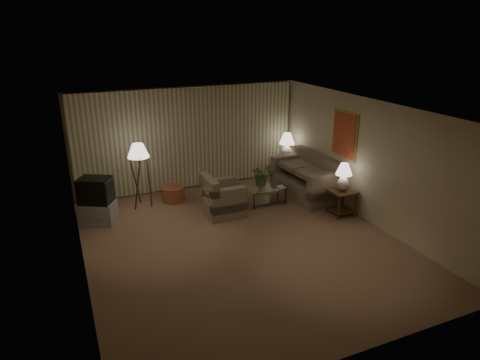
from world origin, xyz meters
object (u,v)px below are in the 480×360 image
(table_lamp_far, at_px, (287,144))
(tv_cabinet, at_px, (98,213))
(sofa, at_px, (305,180))
(ottoman, at_px, (173,194))
(floor_lamp, at_px, (140,174))
(armchair, at_px, (223,199))
(side_table_near, at_px, (342,198))
(crt_tv, at_px, (95,190))
(side_table_far, at_px, (286,166))
(table_lamp_near, at_px, (344,175))
(vase, at_px, (261,186))
(coffee_table, at_px, (266,193))

(table_lamp_far, bearing_deg, tv_cabinet, -170.70)
(sofa, xyz_separation_m, ottoman, (-3.19, 0.98, -0.23))
(table_lamp_far, relative_size, floor_lamp, 0.48)
(armchair, relative_size, side_table_near, 1.48)
(sofa, relative_size, crt_tv, 2.46)
(side_table_near, relative_size, side_table_far, 1.00)
(side_table_far, xyz_separation_m, floor_lamp, (-4.13, -0.30, 0.43))
(side_table_far, height_order, table_lamp_near, table_lamp_near)
(tv_cabinet, bearing_deg, ottoman, 46.93)
(table_lamp_near, distance_m, tv_cabinet, 5.53)
(sofa, bearing_deg, ottoman, -109.93)
(ottoman, xyz_separation_m, vase, (1.90, -1.08, 0.31))
(table_lamp_far, height_order, tv_cabinet, table_lamp_far)
(sofa, distance_m, side_table_far, 1.26)
(side_table_far, distance_m, tv_cabinet, 5.27)
(side_table_near, height_order, floor_lamp, floor_lamp)
(coffee_table, distance_m, vase, 0.26)
(side_table_near, relative_size, crt_tv, 0.74)
(crt_tv, height_order, floor_lamp, floor_lamp)
(table_lamp_near, bearing_deg, armchair, 155.94)
(coffee_table, bearing_deg, sofa, 4.98)
(armchair, relative_size, side_table_far, 1.48)
(table_lamp_far, relative_size, vase, 4.86)
(ottoman, bearing_deg, coffee_table, -27.94)
(side_table_near, height_order, tv_cabinet, side_table_near)
(sofa, bearing_deg, side_table_near, 3.55)
(tv_cabinet, bearing_deg, table_lamp_near, 10.82)
(table_lamp_far, xyz_separation_m, crt_tv, (-5.20, -0.85, -0.26))
(tv_cabinet, relative_size, ottoman, 1.59)
(tv_cabinet, bearing_deg, coffee_table, 22.13)
(floor_lamp, bearing_deg, side_table_far, 4.17)
(armchair, relative_size, coffee_table, 0.89)
(coffee_table, bearing_deg, ottoman, 152.06)
(armchair, height_order, side_table_far, armchair)
(coffee_table, height_order, tv_cabinet, tv_cabinet)
(table_lamp_far, bearing_deg, table_lamp_near, -90.00)
(table_lamp_far, xyz_separation_m, ottoman, (-3.34, -0.27, -0.85))
(vase, bearing_deg, side_table_near, -40.81)
(side_table_far, relative_size, ottoman, 1.07)
(coffee_table, xyz_separation_m, floor_lamp, (-2.83, 1.05, 0.55))
(table_lamp_far, xyz_separation_m, tv_cabinet, (-5.20, -0.85, -0.79))
(ottoman, bearing_deg, table_lamp_near, -34.93)
(sofa, height_order, floor_lamp, floor_lamp)
(table_lamp_far, bearing_deg, vase, -136.99)
(ottoman, bearing_deg, crt_tv, -162.48)
(crt_tv, relative_size, vase, 5.24)
(side_table_near, distance_m, table_lamp_far, 2.67)
(tv_cabinet, bearing_deg, table_lamp_far, 38.71)
(coffee_table, height_order, ottoman, coffee_table)
(coffee_table, xyz_separation_m, ottoman, (-2.05, 1.08, -0.09))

